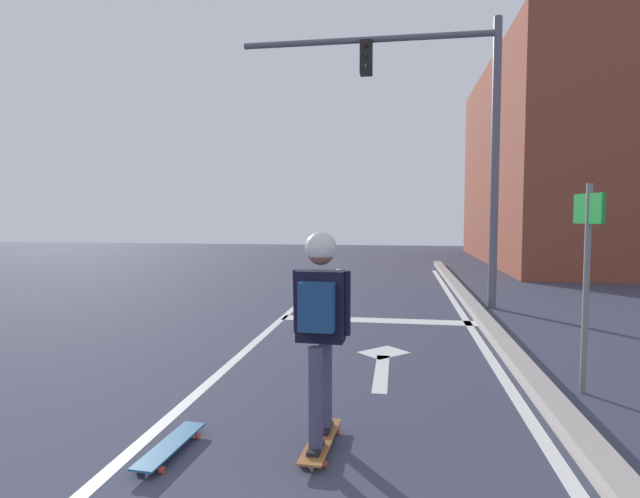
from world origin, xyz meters
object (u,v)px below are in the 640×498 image
(skater, at_px, (320,311))
(traffic_signal_mast, at_px, (437,111))
(skateboard, at_px, (321,441))
(street_sign_post, at_px, (587,257))
(spare_skateboard, at_px, (170,445))

(skater, bearing_deg, traffic_signal_mast, 78.59)
(skateboard, bearing_deg, skater, -93.05)
(traffic_signal_mast, bearing_deg, skater, -101.41)
(skater, height_order, traffic_signal_mast, traffic_signal_mast)
(street_sign_post, bearing_deg, skater, -146.20)
(spare_skateboard, distance_m, street_sign_post, 4.23)
(skateboard, bearing_deg, traffic_signal_mast, 78.57)
(traffic_signal_mast, relative_size, street_sign_post, 2.61)
(skateboard, height_order, skater, skater)
(traffic_signal_mast, bearing_deg, spare_skateboard, -109.96)
(skateboard, xyz_separation_m, spare_skateboard, (-1.11, -0.25, 0.00))
(spare_skateboard, distance_m, traffic_signal_mast, 7.96)
(traffic_signal_mast, bearing_deg, street_sign_post, -76.21)
(skater, xyz_separation_m, spare_skateboard, (-1.11, -0.24, -1.02))
(skateboard, height_order, traffic_signal_mast, traffic_signal_mast)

